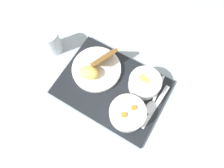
{
  "coord_description": "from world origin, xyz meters",
  "views": [
    {
      "loc": [
        -0.14,
        0.2,
        0.7
      ],
      "look_at": [
        0.0,
        0.0,
        0.04
      ],
      "focal_mm": 32.0,
      "sensor_mm": 36.0,
      "label": 1
    }
  ],
  "objects_px": {
    "bowl_soup": "(145,83)",
    "glass_water": "(52,42)",
    "spoon": "(153,102)",
    "bowl_salad": "(127,113)",
    "plate_main": "(96,68)",
    "knife": "(160,99)"
  },
  "relations": [
    {
      "from": "bowl_salad",
      "to": "knife",
      "type": "relative_size",
      "value": 0.69
    },
    {
      "from": "knife",
      "to": "spoon",
      "type": "distance_m",
      "value": 0.03
    },
    {
      "from": "bowl_soup",
      "to": "glass_water",
      "type": "height_order",
      "value": "glass_water"
    },
    {
      "from": "bowl_salad",
      "to": "knife",
      "type": "height_order",
      "value": "bowl_salad"
    },
    {
      "from": "bowl_soup",
      "to": "spoon",
      "type": "distance_m",
      "value": 0.07
    },
    {
      "from": "spoon",
      "to": "bowl_salad",
      "type": "bearing_deg",
      "value": -40.06
    },
    {
      "from": "spoon",
      "to": "bowl_soup",
      "type": "bearing_deg",
      "value": -130.96
    },
    {
      "from": "bowl_soup",
      "to": "glass_water",
      "type": "xyz_separation_m",
      "value": [
        0.37,
        0.06,
        0.0
      ]
    },
    {
      "from": "plate_main",
      "to": "glass_water",
      "type": "bearing_deg",
      "value": 3.33
    },
    {
      "from": "bowl_salad",
      "to": "knife",
      "type": "xyz_separation_m",
      "value": [
        -0.07,
        -0.11,
        -0.02
      ]
    },
    {
      "from": "plate_main",
      "to": "glass_water",
      "type": "distance_m",
      "value": 0.2
    },
    {
      "from": "bowl_salad",
      "to": "bowl_soup",
      "type": "xyz_separation_m",
      "value": [
        0.01,
        -0.12,
        0.0
      ]
    },
    {
      "from": "bowl_salad",
      "to": "knife",
      "type": "distance_m",
      "value": 0.13
    },
    {
      "from": "knife",
      "to": "glass_water",
      "type": "bearing_deg",
      "value": -84.19
    },
    {
      "from": "bowl_soup",
      "to": "bowl_salad",
      "type": "bearing_deg",
      "value": 93.66
    },
    {
      "from": "knife",
      "to": "glass_water",
      "type": "xyz_separation_m",
      "value": [
        0.45,
        0.05,
        0.03
      ]
    },
    {
      "from": "spoon",
      "to": "glass_water",
      "type": "relative_size",
      "value": 1.6
    },
    {
      "from": "bowl_salad",
      "to": "plate_main",
      "type": "relative_size",
      "value": 0.66
    },
    {
      "from": "plate_main",
      "to": "bowl_salad",
      "type": "bearing_deg",
      "value": 157.32
    },
    {
      "from": "spoon",
      "to": "knife",
      "type": "bearing_deg",
      "value": 139.37
    },
    {
      "from": "bowl_soup",
      "to": "knife",
      "type": "distance_m",
      "value": 0.08
    },
    {
      "from": "plate_main",
      "to": "glass_water",
      "type": "height_order",
      "value": "glass_water"
    }
  ]
}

